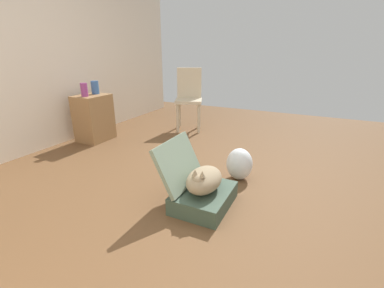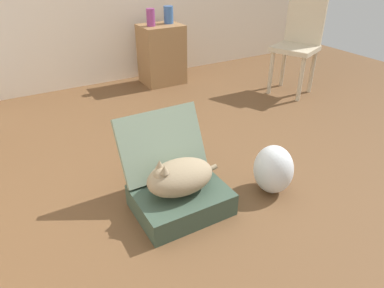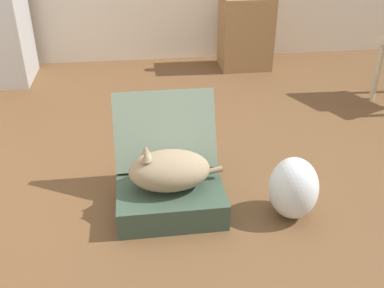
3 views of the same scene
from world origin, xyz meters
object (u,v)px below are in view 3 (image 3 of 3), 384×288
Objects in this scene: plastic_bag_white at (293,188)px; cat at (168,170)px; side_table at (245,33)px; suitcase_base at (170,198)px.

cat is at bearing 168.45° from plastic_bag_white.
cat is at bearing -113.16° from side_table.
suitcase_base is 1.66× the size of plastic_bag_white.
cat reaches higher than suitcase_base.
plastic_bag_white is at bearing -97.45° from side_table.
cat reaches higher than plastic_bag_white.
side_table is at bearing 66.84° from cat.
suitcase_base is 0.18m from cat.
suitcase_base is 0.83× the size of side_table.
cat is 1.48× the size of plastic_bag_white.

